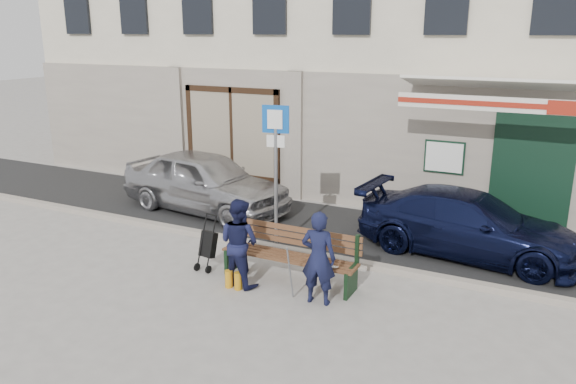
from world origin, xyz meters
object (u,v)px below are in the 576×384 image
Objects in this scene: parking_sign at (276,153)px; man at (318,258)px; woman at (239,242)px; car_silver at (205,182)px; car_navy at (469,224)px; bench at (287,256)px; stroller at (208,245)px.

man is (1.68, -1.81, -1.14)m from parking_sign.
man is at bearing -171.47° from woman.
car_silver is 4.19m from woman.
parking_sign is at bearing 116.10° from car_navy.
car_navy is 2.79× the size of woman.
bench is 0.99m from man.
man is (0.80, -0.51, 0.30)m from bench.
car_navy is at bearing 10.16° from parking_sign.
car_navy is 1.49× the size of parking_sign.
car_navy reaches higher than bench.
bench is (-2.56, -2.60, -0.15)m from car_navy.
stroller is (1.97, -2.79, -0.28)m from car_silver.
car_navy is 3.58m from man.
stroller is (-1.50, -0.16, -0.02)m from bench.
bench is at bearing -66.14° from parking_sign.
stroller is at bearing -10.22° from woman.
woman is (-0.65, -0.47, 0.29)m from bench.
stroller is (-0.62, -1.46, -1.46)m from parking_sign.
car_silver is at bearing -42.25° from man.
woman is 0.96m from stroller.
parking_sign reaches higher than car_navy.
parking_sign is at bearing 124.35° from bench.
man reaches higher than woman.
car_navy is 4.45m from woman.
stroller is (-4.07, -2.76, -0.17)m from car_navy.
car_silver is 1.77× the size of bench.
bench is 1.51m from stroller.
man is at bearing -32.53° from bench.
woman is (-3.22, -3.07, 0.14)m from car_navy.
parking_sign is (-3.45, -1.30, 1.29)m from car_navy.
parking_sign reaches higher than bench.
car_silver is at bearing 142.31° from parking_sign.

